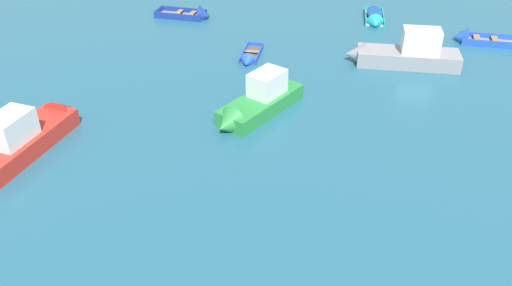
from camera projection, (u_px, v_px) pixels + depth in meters
name	position (u px, v px, depth m)	size (l,w,h in m)	color
rowboat_blue_near_camera	(473.00, 39.00, 32.65)	(4.29, 2.87, 1.23)	gray
motor_launch_grey_far_right	(402.00, 53.00, 29.64)	(6.43, 3.64, 2.40)	gray
rowboat_deep_blue_near_right	(195.00, 15.00, 36.20)	(4.00, 2.82, 1.23)	gray
rowboat_turquoise_back_row_left	(375.00, 18.00, 35.54)	(2.25, 3.55, 1.13)	beige
motor_launch_red_cluster_outer	(30.00, 133.00, 22.73)	(4.38, 5.83, 2.29)	red
motor_launch_green_back_row_right	(256.00, 103.00, 25.03)	(5.10, 4.68, 2.18)	#288C3D
rowboat_blue_center	(249.00, 59.00, 30.32)	(2.00, 3.18, 0.88)	#4C4C51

